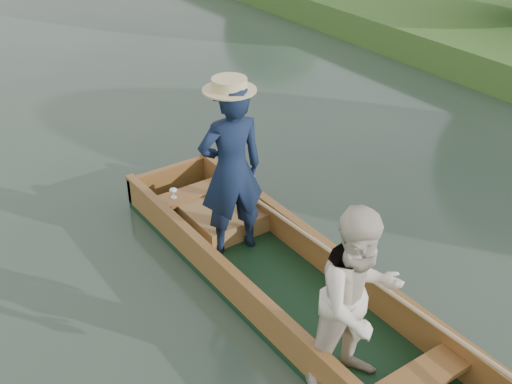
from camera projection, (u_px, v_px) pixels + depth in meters
ground at (291, 300)px, 6.31m from camera, size 120.00×120.00×0.00m
punt at (288, 252)px, 5.92m from camera, size 1.26×5.15×1.98m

